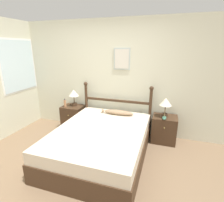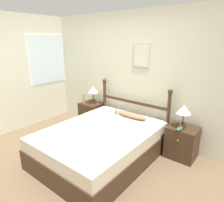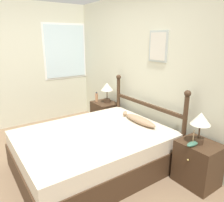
# 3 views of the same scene
# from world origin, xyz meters

# --- Properties ---
(ground_plane) EXTENTS (16.00, 16.00, 0.00)m
(ground_plane) POSITION_xyz_m (0.00, 0.00, 0.00)
(ground_plane) COLOR #7A6047
(wall_back) EXTENTS (6.40, 0.08, 2.55)m
(wall_back) POSITION_xyz_m (0.00, 1.73, 1.28)
(wall_back) COLOR beige
(wall_back) RESTS_ON ground_plane
(bed) EXTENTS (1.59, 2.08, 0.54)m
(bed) POSITION_xyz_m (0.20, 0.57, 0.27)
(bed) COLOR #3D2819
(bed) RESTS_ON ground_plane
(headboard) EXTENTS (1.62, 0.09, 1.17)m
(headboard) POSITION_xyz_m (0.20, 1.57, 0.67)
(headboard) COLOR #3D2819
(headboard) RESTS_ON ground_plane
(nightstand_left) EXTENTS (0.50, 0.43, 0.57)m
(nightstand_left) POSITION_xyz_m (-0.89, 1.47, 0.29)
(nightstand_left) COLOR #3D2819
(nightstand_left) RESTS_ON ground_plane
(nightstand_right) EXTENTS (0.50, 0.43, 0.57)m
(nightstand_right) POSITION_xyz_m (1.29, 1.47, 0.29)
(nightstand_right) COLOR #3D2819
(nightstand_right) RESTS_ON ground_plane
(table_lamp_left) EXTENTS (0.24, 0.24, 0.41)m
(table_lamp_left) POSITION_xyz_m (-0.86, 1.51, 0.86)
(table_lamp_left) COLOR #422D1E
(table_lamp_left) RESTS_ON nightstand_left
(table_lamp_right) EXTENTS (0.24, 0.24, 0.41)m
(table_lamp_right) POSITION_xyz_m (1.27, 1.44, 0.86)
(table_lamp_right) COLOR #422D1E
(table_lamp_right) RESTS_ON nightstand_right
(bottle) EXTENTS (0.06, 0.06, 0.21)m
(bottle) POSITION_xyz_m (-1.03, 1.36, 0.66)
(bottle) COLOR tan
(bottle) RESTS_ON nightstand_left
(model_boat) EXTENTS (0.08, 0.20, 0.21)m
(model_boat) POSITION_xyz_m (1.27, 1.33, 0.60)
(model_boat) COLOR #386651
(model_boat) RESTS_ON nightstand_right
(fish_pillow) EXTENTS (0.71, 0.16, 0.10)m
(fish_pillow) POSITION_xyz_m (0.30, 1.34, 0.60)
(fish_pillow) COLOR #997A5B
(fish_pillow) RESTS_ON bed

